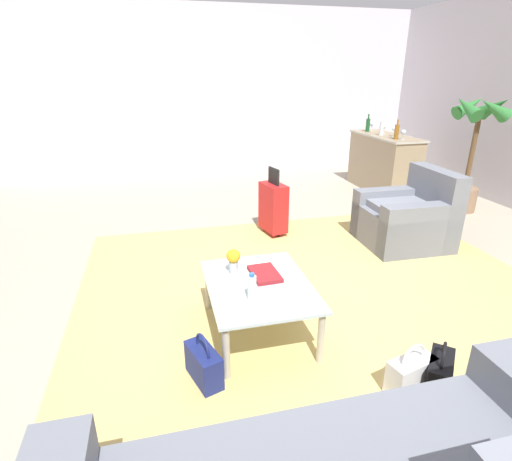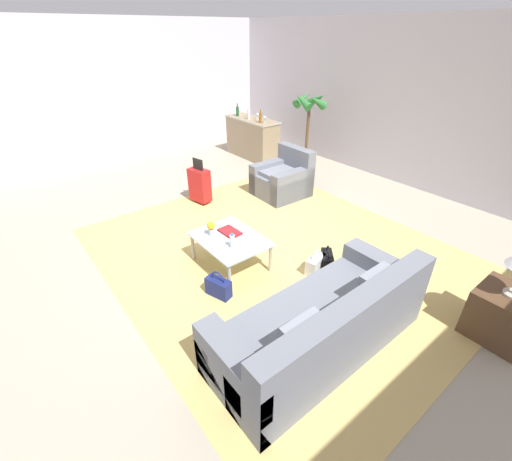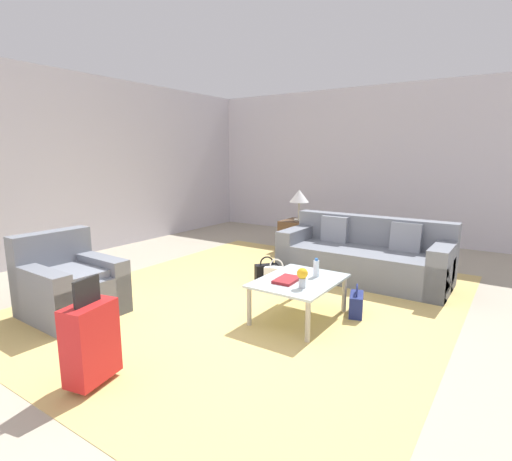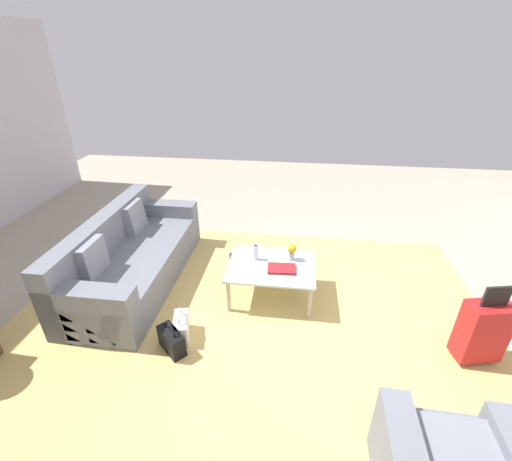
{
  "view_description": "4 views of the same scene",
  "coord_description": "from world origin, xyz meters",
  "px_view_note": "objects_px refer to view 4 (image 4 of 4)",
  "views": [
    {
      "loc": [
        2.98,
        -1.16,
        1.92
      ],
      "look_at": [
        0.06,
        -0.44,
        0.73
      ],
      "focal_mm": 28.0,
      "sensor_mm": 36.0,
      "label": 1
    },
    {
      "loc": [
        3.65,
        -2.64,
        2.85
      ],
      "look_at": [
        0.93,
        -0.48,
        0.79
      ],
      "focal_mm": 24.0,
      "sensor_mm": 36.0,
      "label": 2
    },
    {
      "loc": [
        -3.21,
        -2.39,
        1.74
      ],
      "look_at": [
        0.66,
        0.23,
        0.85
      ],
      "focal_mm": 28.0,
      "sensor_mm": 36.0,
      "label": 3
    },
    {
      "loc": [
        0.16,
        2.77,
        2.63
      ],
      "look_at": [
        0.57,
        -0.43,
        0.91
      ],
      "focal_mm": 24.0,
      "sensor_mm": 36.0,
      "label": 4
    }
  ],
  "objects_px": {
    "coffee_table_book": "(282,269)",
    "handbag_white": "(181,327)",
    "couch": "(129,259)",
    "suitcase_red": "(483,330)",
    "handbag_black": "(172,340)",
    "water_bottle": "(255,252)",
    "coffee_table": "(272,269)",
    "flower_vase": "(292,251)",
    "handbag_navy": "(242,262)"
  },
  "relations": [
    {
      "from": "suitcase_red",
      "to": "handbag_black",
      "type": "relative_size",
      "value": 2.37
    },
    {
      "from": "flower_vase",
      "to": "water_bottle",
      "type": "bearing_deg",
      "value": 6.79
    },
    {
      "from": "handbag_white",
      "to": "handbag_navy",
      "type": "distance_m",
      "value": 1.34
    },
    {
      "from": "water_bottle",
      "to": "coffee_table_book",
      "type": "distance_m",
      "value": 0.38
    },
    {
      "from": "handbag_white",
      "to": "couch",
      "type": "bearing_deg",
      "value": -43.1
    },
    {
      "from": "water_bottle",
      "to": "coffee_table_book",
      "type": "xyz_separation_m",
      "value": [
        -0.32,
        0.18,
        -0.08
      ]
    },
    {
      "from": "handbag_black",
      "to": "flower_vase",
      "type": "bearing_deg",
      "value": -134.56
    },
    {
      "from": "suitcase_red",
      "to": "handbag_white",
      "type": "height_order",
      "value": "suitcase_red"
    },
    {
      "from": "water_bottle",
      "to": "suitcase_red",
      "type": "xyz_separation_m",
      "value": [
        -2.2,
        0.8,
        -0.17
      ]
    },
    {
      "from": "handbag_white",
      "to": "coffee_table",
      "type": "bearing_deg",
      "value": -136.98
    },
    {
      "from": "flower_vase",
      "to": "handbag_white",
      "type": "xyz_separation_m",
      "value": [
        1.07,
        0.94,
        -0.43
      ]
    },
    {
      "from": "couch",
      "to": "water_bottle",
      "type": "distance_m",
      "value": 1.61
    },
    {
      "from": "couch",
      "to": "coffee_table",
      "type": "xyz_separation_m",
      "value": [
        -1.8,
        0.1,
        0.08
      ]
    },
    {
      "from": "couch",
      "to": "flower_vase",
      "type": "relative_size",
      "value": 11.19
    },
    {
      "from": "water_bottle",
      "to": "handbag_black",
      "type": "distance_m",
      "value": 1.33
    },
    {
      "from": "water_bottle",
      "to": "suitcase_red",
      "type": "distance_m",
      "value": 2.35
    },
    {
      "from": "water_bottle",
      "to": "handbag_navy",
      "type": "height_order",
      "value": "water_bottle"
    },
    {
      "from": "handbag_navy",
      "to": "suitcase_red",
      "type": "bearing_deg",
      "value": 154.02
    },
    {
      "from": "water_bottle",
      "to": "flower_vase",
      "type": "height_order",
      "value": "flower_vase"
    },
    {
      "from": "suitcase_red",
      "to": "handbag_black",
      "type": "bearing_deg",
      "value": 5.36
    },
    {
      "from": "couch",
      "to": "handbag_navy",
      "type": "height_order",
      "value": "couch"
    },
    {
      "from": "coffee_table",
      "to": "handbag_white",
      "type": "bearing_deg",
      "value": 43.02
    },
    {
      "from": "coffee_table",
      "to": "suitcase_red",
      "type": "height_order",
      "value": "suitcase_red"
    },
    {
      "from": "couch",
      "to": "suitcase_red",
      "type": "relative_size",
      "value": 2.7
    },
    {
      "from": "water_bottle",
      "to": "handbag_navy",
      "type": "bearing_deg",
      "value": -59.14
    },
    {
      "from": "coffee_table",
      "to": "suitcase_red",
      "type": "xyz_separation_m",
      "value": [
        -2.0,
        0.7,
        -0.02
      ]
    },
    {
      "from": "couch",
      "to": "water_bottle",
      "type": "bearing_deg",
      "value": 180.0
    },
    {
      "from": "coffee_table_book",
      "to": "suitcase_red",
      "type": "xyz_separation_m",
      "value": [
        -1.88,
        0.62,
        -0.09
      ]
    },
    {
      "from": "flower_vase",
      "to": "handbag_navy",
      "type": "bearing_deg",
      "value": -27.22
    },
    {
      "from": "coffee_table",
      "to": "handbag_white",
      "type": "distance_m",
      "value": 1.18
    },
    {
      "from": "water_bottle",
      "to": "handbag_white",
      "type": "bearing_deg",
      "value": 54.02
    },
    {
      "from": "coffee_table_book",
      "to": "handbag_black",
      "type": "height_order",
      "value": "coffee_table_book"
    },
    {
      "from": "handbag_navy",
      "to": "coffee_table_book",
      "type": "bearing_deg",
      "value": 134.25
    },
    {
      "from": "coffee_table_book",
      "to": "handbag_white",
      "type": "relative_size",
      "value": 0.87
    },
    {
      "from": "coffee_table",
      "to": "handbag_navy",
      "type": "relative_size",
      "value": 2.78
    },
    {
      "from": "suitcase_red",
      "to": "couch",
      "type": "bearing_deg",
      "value": -11.9
    },
    {
      "from": "water_bottle",
      "to": "handbag_black",
      "type": "relative_size",
      "value": 0.57
    },
    {
      "from": "couch",
      "to": "suitcase_red",
      "type": "height_order",
      "value": "couch"
    },
    {
      "from": "coffee_table",
      "to": "water_bottle",
      "type": "bearing_deg",
      "value": -26.57
    },
    {
      "from": "couch",
      "to": "handbag_navy",
      "type": "relative_size",
      "value": 6.41
    },
    {
      "from": "handbag_black",
      "to": "suitcase_red",
      "type": "bearing_deg",
      "value": -174.64
    },
    {
      "from": "coffee_table",
      "to": "handbag_black",
      "type": "xyz_separation_m",
      "value": [
        0.88,
        0.97,
        -0.25
      ]
    },
    {
      "from": "coffee_table_book",
      "to": "handbag_navy",
      "type": "relative_size",
      "value": 0.87
    },
    {
      "from": "water_bottle",
      "to": "handbag_white",
      "type": "height_order",
      "value": "water_bottle"
    },
    {
      "from": "coffee_table_book",
      "to": "handbag_white",
      "type": "xyz_separation_m",
      "value": [
        0.97,
        0.71,
        -0.32
      ]
    },
    {
      "from": "couch",
      "to": "water_bottle",
      "type": "xyz_separation_m",
      "value": [
        -1.6,
        0.0,
        0.23
      ]
    },
    {
      "from": "coffee_table",
      "to": "handbag_black",
      "type": "height_order",
      "value": "coffee_table"
    },
    {
      "from": "water_bottle",
      "to": "flower_vase",
      "type": "xyz_separation_m",
      "value": [
        -0.42,
        -0.05,
        0.03
      ]
    },
    {
      "from": "coffee_table_book",
      "to": "couch",
      "type": "bearing_deg",
      "value": -8.46
    },
    {
      "from": "handbag_white",
      "to": "flower_vase",
      "type": "bearing_deg",
      "value": -138.61
    }
  ]
}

